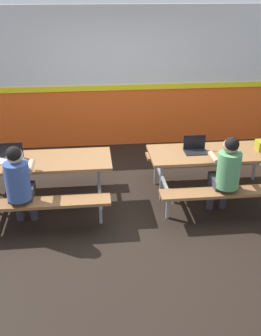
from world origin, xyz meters
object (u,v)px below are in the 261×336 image
Objects in this scene: picnic_table_right at (217,162)px; student_further at (226,171)px; laptop_silver at (11,157)px; student_nearer at (19,181)px; picnic_table_left at (40,171)px; laptop_dark at (195,149)px.

student_further reaches higher than picnic_table_right.
student_further is at bearing -11.32° from laptop_silver.
laptop_silver is (-0.19, 0.59, 0.08)m from student_nearer.
picnic_table_left is 6.20× the size of laptop_dark.
laptop_silver is at bearing 107.32° from student_nearer.
student_further reaches higher than laptop_dark.
laptop_dark is (2.39, 0.62, 0.08)m from student_nearer.
picnic_table_left is 1.64× the size of student_nearer.
picnic_table_right is at bearing 12.11° from student_nearer.
laptop_dark is at bearing 14.57° from student_nearer.
student_nearer is at bearing -108.13° from picnic_table_left.
picnic_table_right is 6.20× the size of laptop_dark.
student_nearer reaches higher than picnic_table_right.
student_nearer reaches higher than picnic_table_left.
laptop_silver is (-0.37, 0.04, 0.21)m from picnic_table_left.
picnic_table_left is at bearing -179.40° from picnic_table_right.
laptop_silver is 2.57m from laptop_dark.
laptop_silver is (-2.84, 0.57, 0.08)m from student_further.
picnic_table_left and picnic_table_right have the same top height.
picnic_table_right is 2.78m from student_nearer.
laptop_dark reaches higher than picnic_table_left.
picnic_table_right is 0.58m from student_further.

